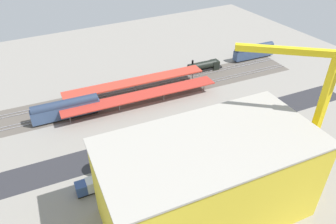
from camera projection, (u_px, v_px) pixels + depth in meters
ground_plane at (170, 128)px, 89.73m from camera, size 186.03×186.03×0.00m
rail_bed at (139, 93)px, 106.00m from camera, size 117.00×22.60×0.01m
street_asphalt at (177, 136)px, 87.00m from camera, size 116.61×17.07×0.01m
track_rails at (139, 92)px, 105.90m from camera, size 115.99×16.19×0.12m
platform_canopy_near at (142, 95)px, 97.58m from camera, size 49.40×8.81×3.90m
platform_canopy_far at (136, 82)px, 103.51m from camera, size 47.24×8.32×4.61m
locomotive at (205, 66)px, 118.54m from camera, size 13.85×3.81×5.25m
passenger_coach at (254, 51)px, 127.02m from camera, size 18.03×4.05×5.90m
freight_coach_far at (66, 109)px, 92.28m from camera, size 19.77×4.24×6.09m
parked_car_0 at (221, 111)px, 95.84m from camera, size 4.54×2.14×1.72m
parked_car_1 at (207, 116)px, 93.53m from camera, size 4.77×1.84×1.71m
parked_car_2 at (188, 121)px, 91.38m from camera, size 4.51×2.15×1.62m
parked_car_3 at (169, 127)px, 88.80m from camera, size 4.83×2.10×1.83m
parked_car_4 at (152, 133)px, 86.66m from camera, size 4.69×2.16×1.65m
parked_car_5 at (130, 141)px, 83.98m from camera, size 4.37×2.21×1.82m
construction_building at (208, 181)px, 60.79m from camera, size 41.36×22.47×18.35m
construction_roof_slab at (211, 143)px, 55.54m from camera, size 42.00×23.11×0.40m
tower_crane at (312, 111)px, 63.13m from camera, size 19.56×16.13×32.25m
box_truck_0 at (98, 183)px, 70.28m from camera, size 9.57×3.07×3.24m
street_tree_0 at (204, 129)px, 82.14m from camera, size 4.18×4.18×6.49m
street_tree_1 at (216, 125)px, 83.41m from camera, size 5.70×5.70×7.38m
street_tree_2 at (108, 155)px, 72.15m from camera, size 4.82×4.82×8.08m
street_tree_3 at (108, 156)px, 72.34m from camera, size 4.65×4.65×7.66m
traffic_light at (223, 118)px, 85.82m from camera, size 0.50×0.36×7.32m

